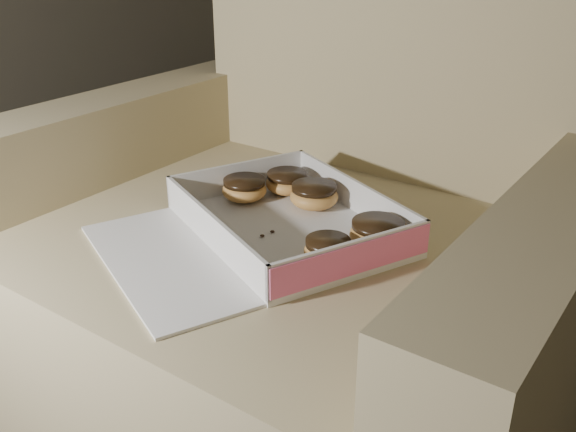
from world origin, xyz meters
The scene contains 13 objects.
floor centered at (0.00, 0.00, 0.00)m, with size 4.50×4.50×0.00m, color black.
armchair centered at (0.27, -0.12, 0.31)m, with size 0.95×0.80×0.99m.
bakery_box centered at (0.28, -0.23, 0.46)m, with size 0.49×0.52×0.06m.
donut_a centered at (0.17, -0.15, 0.47)m, with size 0.08×0.08×0.04m.
donut_b centered at (0.44, -0.17, 0.48)m, with size 0.08×0.08×0.04m.
donut_c centered at (0.40, -0.25, 0.47)m, with size 0.07×0.07×0.04m.
donut_d centered at (0.28, -0.10, 0.47)m, with size 0.08×0.08×0.04m.
donut_e centered at (0.21, -0.08, 0.47)m, with size 0.08×0.08×0.04m.
crumb_a centered at (0.37, -0.27, 0.45)m, with size 0.01×0.01×0.00m, color black.
crumb_b centered at (0.16, -0.23, 0.45)m, with size 0.01×0.01×0.00m, color black.
crumb_c centered at (0.37, -0.27, 0.45)m, with size 0.01×0.01×0.00m, color black.
crumb_d centered at (0.28, -0.22, 0.45)m, with size 0.01×0.01×0.00m, color black.
crumb_e centered at (0.28, -0.24, 0.45)m, with size 0.01×0.01×0.00m, color black.
Camera 1 is at (0.82, -0.93, 0.90)m, focal length 40.00 mm.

